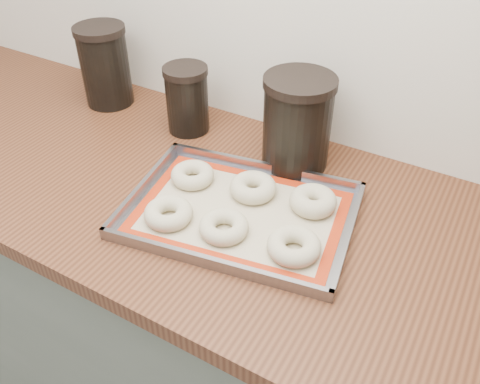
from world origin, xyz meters
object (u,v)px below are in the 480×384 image
Objects in this scene: bagel_front_mid at (224,227)px; canister_left at (105,65)px; bagel_front_right at (294,246)px; bagel_back_mid at (253,187)px; bagel_back_left at (192,175)px; bagel_back_right at (313,201)px; canister_right at (297,122)px; canister_mid at (187,99)px; baking_tray at (240,212)px; bagel_front_left at (169,213)px.

canister_left is (-0.57, 0.31, 0.09)m from bagel_front_mid.
bagel_front_right is 0.19m from bagel_back_mid.
bagel_back_right is (0.27, 0.05, 0.00)m from bagel_back_left.
bagel_front_right is at bearing -22.40° from canister_left.
bagel_back_right reaches higher than bagel_front_right.
canister_right is at bearing 87.45° from bagel_front_mid.
bagel_front_mid is at bearing -85.84° from bagel_back_mid.
bagel_front_mid and bagel_back_left have the same top height.
bagel_back_mid is 1.03× the size of bagel_back_right.
canister_mid is 0.30m from canister_right.
baking_tray is 5.13× the size of bagel_front_left.
canister_left is at bearing 154.35° from bagel_back_left.
bagel_back_mid is (-0.01, 0.14, 0.00)m from bagel_front_mid.
bagel_front_mid is 0.96× the size of bagel_front_right.
bagel_back_left is at bearing -131.18° from canister_right.
bagel_front_mid is 1.02× the size of bagel_back_left.
bagel_front_left is at bearing -124.21° from bagel_back_mid.
bagel_front_right is 1.05× the size of bagel_back_right.
bagel_front_right reaches higher than bagel_front_mid.
bagel_back_mid is 0.18m from canister_right.
bagel_back_left is at bearing -170.21° from bagel_back_right.
bagel_back_right is 0.45× the size of canister_left.
bagel_back_mid is at bearing 10.44° from bagel_back_left.
bagel_back_mid is at bearing 94.16° from bagel_front_mid.
canister_right is (0.13, 0.32, 0.09)m from bagel_front_left.
baking_tray is at bearing 38.13° from bagel_front_left.
bagel_back_left is 0.26m from canister_right.
bagel_back_left is 0.96× the size of bagel_back_mid.
bagel_front_mid is 0.42m from canister_mid.
canister_mid is (-0.14, 0.19, 0.06)m from bagel_back_left.
bagel_front_left is at bearing -36.59° from canister_left.
bagel_back_left reaches higher than baking_tray.
bagel_front_left is 0.36m from canister_right.
bagel_front_left is at bearing -171.12° from bagel_front_right.
bagel_front_right is at bearing -65.06° from canister_right.
bagel_front_right is at bearing -81.15° from bagel_back_right.
canister_left is 1.00× the size of canister_right.
baking_tray is at bearing -16.17° from bagel_back_left.
canister_mid is at bearing 141.17° from baking_tray.
bagel_front_mid is 0.19m from bagel_back_left.
canister_right reaches higher than bagel_front_right.
bagel_front_mid is 1.00× the size of bagel_back_right.
bagel_front_right is at bearing 7.53° from bagel_front_mid.
bagel_back_right is at bearing 35.78° from baking_tray.
canister_left is (-0.45, 0.33, 0.09)m from bagel_front_left.
canister_mid is at bearing -2.38° from canister_left.
bagel_back_mid is at bearing -170.91° from bagel_back_right.
bagel_front_mid is 0.45× the size of canister_right.
bagel_back_left is 0.44× the size of canister_left.
baking_tray is 4.96× the size of bagel_front_right.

